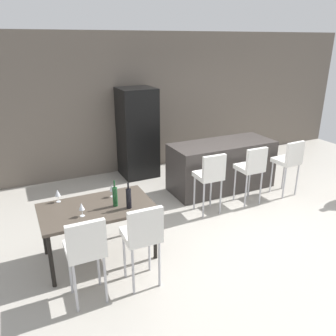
{
  "coord_description": "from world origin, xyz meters",
  "views": [
    {
      "loc": [
        -3.13,
        -4.21,
        2.73
      ],
      "look_at": [
        -1.0,
        0.28,
        0.85
      ],
      "focal_mm": 36.32,
      "sensor_mm": 36.0,
      "label": 1
    }
  ],
  "objects_px": {
    "bar_chair_left": "(210,174)",
    "bar_chair_middle": "(252,166)",
    "dining_chair_far": "(143,233)",
    "dining_chair_near": "(86,247)",
    "kitchen_island": "(221,166)",
    "dining_table": "(97,211)",
    "wine_bottle_inner": "(129,198)",
    "wine_bottle_end": "(115,196)",
    "wine_glass_middle": "(57,193)",
    "wine_glass_right": "(82,207)",
    "refrigerator": "(138,133)",
    "wine_glass_left": "(112,188)",
    "bar_chair_right": "(289,159)"
  },
  "relations": [
    {
      "from": "refrigerator",
      "to": "dining_table",
      "type": "bearing_deg",
      "value": -120.82
    },
    {
      "from": "kitchen_island",
      "to": "wine_glass_right",
      "type": "height_order",
      "value": "kitchen_island"
    },
    {
      "from": "dining_chair_far",
      "to": "wine_glass_right",
      "type": "relative_size",
      "value": 6.03
    },
    {
      "from": "wine_glass_middle",
      "to": "refrigerator",
      "type": "distance_m",
      "value": 2.93
    },
    {
      "from": "dining_chair_near",
      "to": "wine_glass_left",
      "type": "distance_m",
      "value": 1.16
    },
    {
      "from": "bar_chair_right",
      "to": "dining_chair_near",
      "type": "relative_size",
      "value": 1.0
    },
    {
      "from": "wine_bottle_inner",
      "to": "wine_glass_right",
      "type": "bearing_deg",
      "value": 176.03
    },
    {
      "from": "bar_chair_middle",
      "to": "dining_chair_far",
      "type": "distance_m",
      "value": 2.75
    },
    {
      "from": "wine_bottle_end",
      "to": "wine_glass_right",
      "type": "distance_m",
      "value": 0.45
    },
    {
      "from": "bar_chair_left",
      "to": "bar_chair_middle",
      "type": "relative_size",
      "value": 1.0
    },
    {
      "from": "dining_chair_near",
      "to": "wine_glass_right",
      "type": "distance_m",
      "value": 0.65
    },
    {
      "from": "bar_chair_middle",
      "to": "wine_bottle_end",
      "type": "height_order",
      "value": "wine_bottle_end"
    },
    {
      "from": "bar_chair_left",
      "to": "bar_chair_middle",
      "type": "height_order",
      "value": "same"
    },
    {
      "from": "bar_chair_left",
      "to": "bar_chair_right",
      "type": "distance_m",
      "value": 1.68
    },
    {
      "from": "bar_chair_middle",
      "to": "dining_table",
      "type": "distance_m",
      "value": 2.82
    },
    {
      "from": "dining_table",
      "to": "dining_chair_near",
      "type": "height_order",
      "value": "dining_chair_near"
    },
    {
      "from": "dining_chair_near",
      "to": "refrigerator",
      "type": "bearing_deg",
      "value": 61.08
    },
    {
      "from": "wine_bottle_inner",
      "to": "wine_glass_left",
      "type": "xyz_separation_m",
      "value": [
        -0.09,
        0.41,
        -0.01
      ]
    },
    {
      "from": "bar_chair_middle",
      "to": "wine_glass_middle",
      "type": "distance_m",
      "value": 3.21
    },
    {
      "from": "bar_chair_left",
      "to": "wine_glass_right",
      "type": "relative_size",
      "value": 6.03
    },
    {
      "from": "dining_chair_near",
      "to": "dining_chair_far",
      "type": "xyz_separation_m",
      "value": [
        0.64,
        0.0,
        0.0
      ]
    },
    {
      "from": "bar_chair_left",
      "to": "wine_glass_middle",
      "type": "bearing_deg",
      "value": -178.49
    },
    {
      "from": "bar_chair_left",
      "to": "wine_glass_left",
      "type": "bearing_deg",
      "value": -172.73
    },
    {
      "from": "kitchen_island",
      "to": "bar_chair_left",
      "type": "xyz_separation_m",
      "value": [
        -0.76,
        -0.79,
        0.24
      ]
    },
    {
      "from": "wine_glass_left",
      "to": "bar_chair_right",
      "type": "bearing_deg",
      "value": 3.66
    },
    {
      "from": "kitchen_island",
      "to": "dining_table",
      "type": "distance_m",
      "value": 2.98
    },
    {
      "from": "bar_chair_middle",
      "to": "dining_chair_near",
      "type": "xyz_separation_m",
      "value": [
        -3.11,
        -1.2,
        0.0
      ]
    },
    {
      "from": "dining_chair_far",
      "to": "wine_glass_left",
      "type": "height_order",
      "value": "dining_chair_far"
    },
    {
      "from": "wine_bottle_end",
      "to": "wine_glass_middle",
      "type": "bearing_deg",
      "value": 145.92
    },
    {
      "from": "dining_chair_near",
      "to": "bar_chair_middle",
      "type": "bearing_deg",
      "value": 21.07
    },
    {
      "from": "dining_chair_far",
      "to": "wine_bottle_inner",
      "type": "xyz_separation_m",
      "value": [
        0.05,
        0.58,
        0.18
      ]
    },
    {
      "from": "bar_chair_left",
      "to": "dining_chair_far",
      "type": "xyz_separation_m",
      "value": [
        -1.64,
        -1.2,
        0.0
      ]
    },
    {
      "from": "bar_chair_right",
      "to": "dining_table",
      "type": "height_order",
      "value": "bar_chair_right"
    },
    {
      "from": "wine_bottle_end",
      "to": "wine_glass_left",
      "type": "bearing_deg",
      "value": 81.01
    },
    {
      "from": "dining_chair_far",
      "to": "wine_bottle_inner",
      "type": "relative_size",
      "value": 3.1
    },
    {
      "from": "bar_chair_left",
      "to": "dining_chair_far",
      "type": "height_order",
      "value": "same"
    },
    {
      "from": "wine_glass_middle",
      "to": "bar_chair_right",
      "type": "bearing_deg",
      "value": 0.89
    },
    {
      "from": "bar_chair_middle",
      "to": "dining_chair_far",
      "type": "xyz_separation_m",
      "value": [
        -2.48,
        -1.2,
        0.0
      ]
    },
    {
      "from": "dining_table",
      "to": "wine_glass_middle",
      "type": "bearing_deg",
      "value": 139.56
    },
    {
      "from": "bar_chair_right",
      "to": "wine_bottle_inner",
      "type": "distance_m",
      "value": 3.34
    },
    {
      "from": "wine_glass_left",
      "to": "refrigerator",
      "type": "height_order",
      "value": "refrigerator"
    },
    {
      "from": "dining_table",
      "to": "dining_chair_far",
      "type": "height_order",
      "value": "dining_chair_far"
    },
    {
      "from": "kitchen_island",
      "to": "bar_chair_right",
      "type": "bearing_deg",
      "value": -40.45
    },
    {
      "from": "kitchen_island",
      "to": "wine_bottle_inner",
      "type": "xyz_separation_m",
      "value": [
        -2.35,
        -1.41,
        0.42
      ]
    },
    {
      "from": "kitchen_island",
      "to": "wine_glass_right",
      "type": "distance_m",
      "value": 3.26
    },
    {
      "from": "bar_chair_right",
      "to": "dining_chair_near",
      "type": "distance_m",
      "value": 4.14
    },
    {
      "from": "refrigerator",
      "to": "wine_glass_middle",
      "type": "bearing_deg",
      "value": -131.44
    },
    {
      "from": "dining_chair_far",
      "to": "wine_bottle_inner",
      "type": "distance_m",
      "value": 0.6
    },
    {
      "from": "bar_chair_right",
      "to": "wine_bottle_inner",
      "type": "bearing_deg",
      "value": -169.21
    },
    {
      "from": "bar_chair_right",
      "to": "wine_glass_middle",
      "type": "relative_size",
      "value": 6.03
    }
  ]
}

